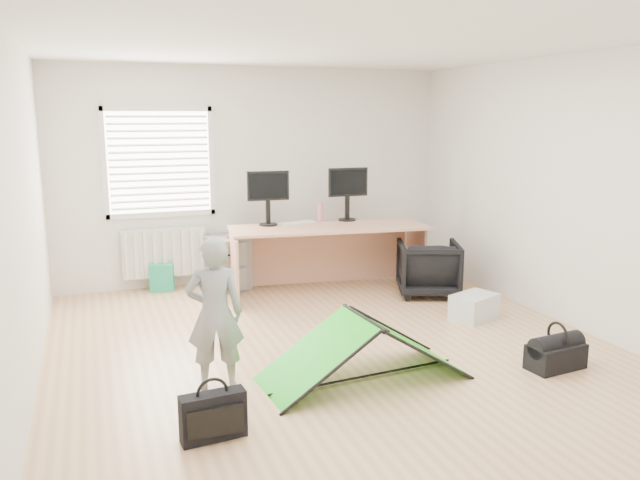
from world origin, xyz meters
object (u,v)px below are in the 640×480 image
object	(u,v)px
filing_cabinet	(227,262)
kite	(365,348)
thermos	(320,212)
monitor_left	(268,206)
monitor_right	(347,201)
person	(215,314)
duffel_bag	(556,356)
laptop_bag	(213,416)
office_chair	(428,268)
desk	(329,259)
storage_crate	(474,307)

from	to	relation	value
filing_cabinet	kite	size ratio (longest dim) A/B	0.39
thermos	kite	xyz separation A→B (m)	(-0.67, -2.83, -0.66)
monitor_left	monitor_right	bearing A→B (deg)	4.35
person	duffel_bag	distance (m)	2.87
laptop_bag	duffel_bag	size ratio (longest dim) A/B	0.88
kite	thermos	bearing A→B (deg)	72.50
office_chair	kite	world-z (taller)	office_chair
filing_cabinet	monitor_right	distance (m)	1.68
desk	filing_cabinet	xyz separation A→B (m)	(-1.12, 0.60, -0.08)
monitor_left	person	world-z (taller)	monitor_left
monitor_right	duffel_bag	world-z (taller)	monitor_right
monitor_right	thermos	world-z (taller)	monitor_right
monitor_left	kite	bearing A→B (deg)	-85.49
desk	thermos	size ratio (longest dim) A/B	9.85
filing_cabinet	monitor_right	bearing A→B (deg)	-26.54
monitor_right	person	bearing A→B (deg)	-128.90
monitor_right	thermos	distance (m)	0.38
person	laptop_bag	world-z (taller)	person
monitor_right	thermos	size ratio (longest dim) A/B	2.13
monitor_left	person	size ratio (longest dim) A/B	0.41
monitor_left	person	xyz separation A→B (m)	(-1.15, -2.56, -0.44)
storage_crate	duffel_bag	distance (m)	1.36
monitor_right	kite	bearing A→B (deg)	-108.50
desk	person	distance (m)	2.89
person	kite	distance (m)	1.23
desk	duffel_bag	distance (m)	3.03
monitor_left	laptop_bag	bearing A→B (deg)	-107.26
desk	office_chair	distance (m)	1.19
kite	duffel_bag	distance (m)	1.65
filing_cabinet	office_chair	world-z (taller)	office_chair
filing_cabinet	thermos	size ratio (longest dim) A/B	2.69
filing_cabinet	kite	bearing A→B (deg)	-97.36
thermos	person	size ratio (longest dim) A/B	0.20
monitor_left	thermos	xyz separation A→B (m)	(0.67, 0.02, -0.12)
filing_cabinet	thermos	distance (m)	1.31
storage_crate	laptop_bag	bearing A→B (deg)	-153.50
thermos	desk	bearing A→B (deg)	-92.22
monitor_right	office_chair	distance (m)	1.32
filing_cabinet	person	world-z (taller)	person
monitor_right	laptop_bag	bearing A→B (deg)	-123.63
desk	kite	world-z (taller)	desk
monitor_left	duffel_bag	distance (m)	3.69
thermos	person	bearing A→B (deg)	-125.27
desk	office_chair	world-z (taller)	desk
desk	office_chair	xyz separation A→B (m)	(1.05, -0.55, -0.08)
monitor_left	laptop_bag	size ratio (longest dim) A/B	1.16
thermos	kite	distance (m)	2.98
monitor_right	thermos	bearing A→B (deg)	178.02
filing_cabinet	monitor_right	world-z (taller)	monitor_right
person	storage_crate	xyz separation A→B (m)	(2.87, 0.73, -0.47)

